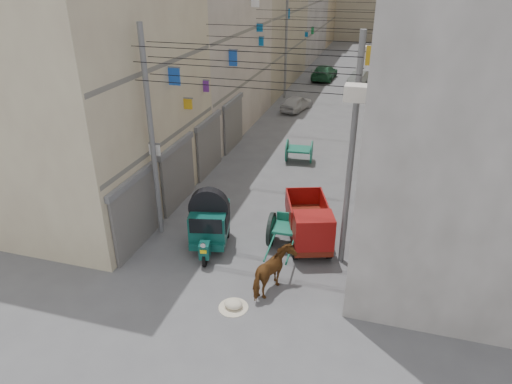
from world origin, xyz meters
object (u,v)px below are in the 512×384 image
at_px(mini_truck, 310,228).
at_px(tonga_cart, 287,231).
at_px(auto_rickshaw, 210,221).
at_px(horse, 273,272).
at_px(feed_sack, 233,304).
at_px(distant_car_green, 324,72).
at_px(second_cart, 299,150).
at_px(distant_car_grey, 358,78).
at_px(distant_car_white, 296,103).

bearing_deg(mini_truck, tonga_cart, 171.27).
height_order(auto_rickshaw, tonga_cart, auto_rickshaw).
relative_size(auto_rickshaw, horse, 1.50).
bearing_deg(tonga_cart, auto_rickshaw, -166.99).
relative_size(auto_rickshaw, feed_sack, 4.60).
bearing_deg(distant_car_green, second_cart, 98.29).
xyz_separation_m(second_cart, distant_car_green, (-1.76, 20.70, 0.00)).
bearing_deg(mini_truck, auto_rickshaw, 175.17).
height_order(tonga_cart, distant_car_grey, tonga_cart).
relative_size(tonga_cart, distant_car_white, 0.89).
bearing_deg(distant_car_white, distant_car_green, -78.16).
bearing_deg(tonga_cart, second_cart, 96.14).
bearing_deg(tonga_cart, mini_truck, 7.98).
relative_size(tonga_cart, mini_truck, 0.85).
height_order(horse, distant_car_green, horse).
xyz_separation_m(distant_car_white, distant_car_grey, (3.68, 9.97, -0.01)).
xyz_separation_m(auto_rickshaw, mini_truck, (3.64, 0.91, -0.22)).
bearing_deg(distant_car_grey, mini_truck, -76.19).
bearing_deg(mini_truck, feed_sack, -131.03).
height_order(auto_rickshaw, second_cart, auto_rickshaw).
height_order(distant_car_grey, distant_car_green, distant_car_green).
relative_size(auto_rickshaw, distant_car_grey, 0.80).
bearing_deg(tonga_cart, distant_car_grey, 87.28).
bearing_deg(tonga_cart, feed_sack, -104.01).
relative_size(tonga_cart, distant_car_grey, 0.88).
bearing_deg(auto_rickshaw, mini_truck, 1.38).
xyz_separation_m(feed_sack, distant_car_green, (-2.17, 33.02, 0.52)).
relative_size(feed_sack, horse, 0.33).
distance_m(auto_rickshaw, distant_car_grey, 29.04).
bearing_deg(horse, mini_truck, -86.51).
xyz_separation_m(mini_truck, second_cart, (-2.06, 8.26, -0.20)).
height_order(tonga_cart, mini_truck, mini_truck).
distance_m(feed_sack, distant_car_white, 22.19).
distance_m(tonga_cart, distant_car_green, 29.27).
bearing_deg(distant_car_white, horse, 113.73).
distance_m(horse, distant_car_grey, 30.88).
relative_size(feed_sack, distant_car_white, 0.18).
height_order(mini_truck, distant_car_green, mini_truck).
relative_size(mini_truck, horse, 1.95).
relative_size(mini_truck, second_cart, 2.30).
distance_m(mini_truck, distant_car_white, 18.48).
distance_m(auto_rickshaw, feed_sack, 3.83).
height_order(feed_sack, distant_car_green, distant_car_green).
height_order(mini_truck, distant_car_white, mini_truck).
bearing_deg(mini_truck, horse, -121.51).
distance_m(second_cart, feed_sack, 12.33).
xyz_separation_m(auto_rickshaw, distant_car_white, (-0.60, 18.90, -0.51)).
relative_size(feed_sack, distant_car_grey, 0.17).
bearing_deg(horse, distant_car_white, -64.15).
xyz_separation_m(auto_rickshaw, horse, (2.98, -2.01, -0.32)).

